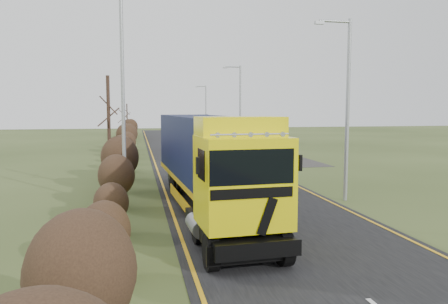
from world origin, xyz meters
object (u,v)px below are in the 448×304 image
Objects in this scene: lorry at (208,157)px; speed_sign at (284,144)px; car_blue_sedan at (252,145)px; car_red_hatchback at (275,150)px; streetlight_near at (346,102)px.

lorry is 6.11× the size of speed_sign.
lorry is at bearing 96.67° from car_blue_sedan.
speed_sign reaches higher than car_red_hatchback.
car_blue_sedan is 11.53m from speed_sign.
streetlight_near is (6.68, 0.99, 2.30)m from lorry.
car_red_hatchback is 1.48× the size of speed_sign.
lorry reaches higher than car_red_hatchback.
lorry reaches higher than car_blue_sedan.
streetlight_near is at bearing 102.74° from car_red_hatchback.
speed_sign is (-0.62, -11.46, 1.02)m from car_blue_sedan.
lorry reaches higher than speed_sign.
lorry is 14.99m from speed_sign.
speed_sign is at bearing 55.41° from lorry.
car_blue_sedan is (8.40, 24.26, -1.64)m from lorry.
car_blue_sedan is at bearing -56.21° from car_red_hatchback.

